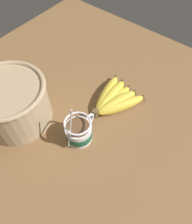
# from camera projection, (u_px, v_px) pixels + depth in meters

# --- Properties ---
(table) EXTENTS (1.18, 1.18, 0.04)m
(table) POSITION_uv_depth(u_px,v_px,m) (83.00, 123.00, 0.76)
(table) COLOR brown
(table) RESTS_ON ground
(coffee_mug) EXTENTS (0.13, 0.09, 0.17)m
(coffee_mug) POSITION_uv_depth(u_px,v_px,m) (79.00, 132.00, 0.68)
(coffee_mug) COLOR silver
(coffee_mug) RESTS_ON table
(banana_bunch) EXTENTS (0.21, 0.17, 0.04)m
(banana_bunch) POSITION_uv_depth(u_px,v_px,m) (114.00, 99.00, 0.77)
(banana_bunch) COLOR brown
(banana_bunch) RESTS_ON table
(woven_basket) EXTENTS (0.24, 0.24, 0.16)m
(woven_basket) POSITION_uv_depth(u_px,v_px,m) (12.00, 103.00, 0.69)
(woven_basket) COLOR tan
(woven_basket) RESTS_ON table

